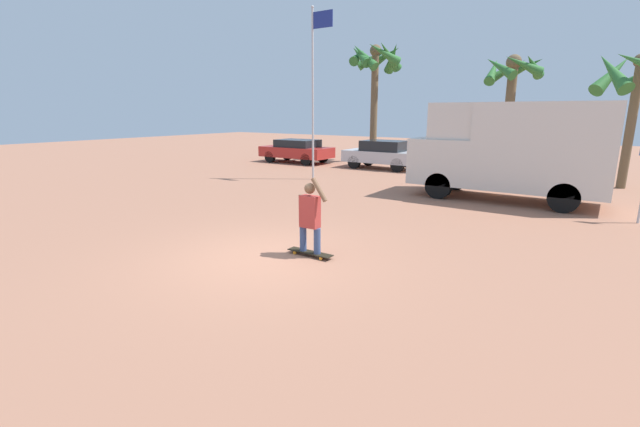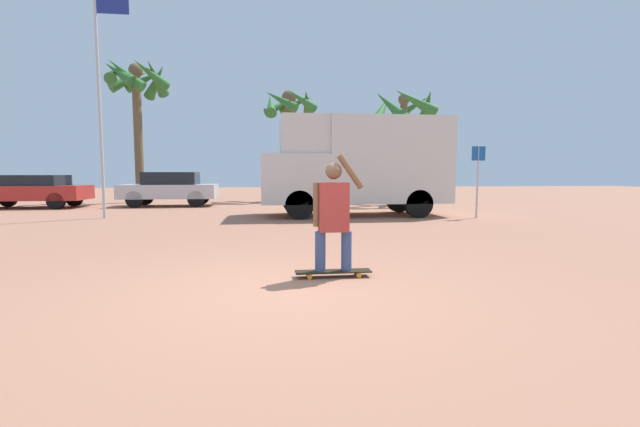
% 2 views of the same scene
% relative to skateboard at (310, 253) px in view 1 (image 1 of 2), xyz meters
% --- Properties ---
extents(ground_plane, '(80.00, 80.00, 0.00)m').
position_rel_skateboard_xyz_m(ground_plane, '(-0.72, -0.67, -0.07)').
color(ground_plane, '#A36B51').
extents(skateboard, '(1.02, 0.23, 0.08)m').
position_rel_skateboard_xyz_m(skateboard, '(0.00, 0.00, 0.00)').
color(skateboard, black).
rests_on(skateboard, ground_plane).
extents(person_skateboarder, '(0.68, 0.22, 1.56)m').
position_rel_skateboard_xyz_m(person_skateboarder, '(-0.00, 0.00, 0.82)').
color(person_skateboarder, '#384C7A').
rests_on(person_skateboarder, skateboard).
extents(camper_van, '(6.07, 2.29, 3.19)m').
position_rel_skateboard_xyz_m(camper_van, '(2.16, 8.38, 1.67)').
color(camper_van, black).
rests_on(camper_van, ground_plane).
extents(parked_car_silver, '(3.94, 1.80, 1.45)m').
position_rel_skateboard_xyz_m(parked_car_silver, '(-4.94, 13.46, 0.70)').
color(parked_car_silver, black).
rests_on(parked_car_silver, ground_plane).
extents(parked_car_red, '(4.23, 1.84, 1.33)m').
position_rel_skateboard_xyz_m(parked_car_red, '(-10.30, 13.11, 0.66)').
color(parked_car_red, black).
rests_on(parked_car_red, ground_plane).
extents(palm_tree_near_van, '(3.19, 3.21, 5.20)m').
position_rel_skateboard_xyz_m(palm_tree_near_van, '(5.36, 13.31, 4.07)').
color(palm_tree_near_van, brown).
rests_on(palm_tree_near_van, ground_plane).
extents(palm_tree_center_background, '(2.87, 3.01, 5.69)m').
position_rel_skateboard_xyz_m(palm_tree_center_background, '(0.38, 16.66, 4.38)').
color(palm_tree_center_background, brown).
rests_on(palm_tree_center_background, ground_plane).
extents(palm_tree_far_left, '(3.15, 3.21, 6.74)m').
position_rel_skateboard_xyz_m(palm_tree_far_left, '(-6.86, 16.11, 5.44)').
color(palm_tree_far_left, brown).
rests_on(palm_tree_far_left, ground_plane).
extents(flagpole, '(1.03, 0.12, 7.08)m').
position_rel_skateboard_xyz_m(flagpole, '(-5.80, 8.49, 4.01)').
color(flagpole, '#B7B7BC').
rests_on(flagpole, ground_plane).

